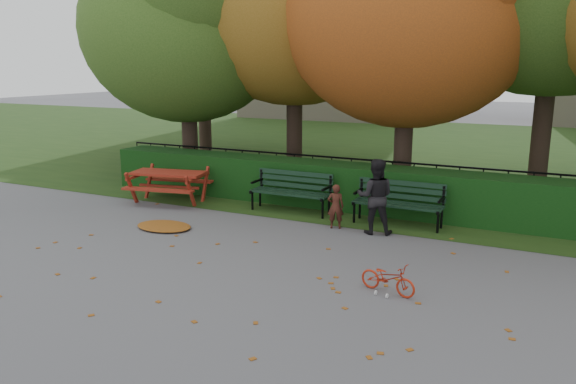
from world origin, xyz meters
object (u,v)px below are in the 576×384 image
at_px(picnic_table, 169,179).
at_px(adult, 375,196).
at_px(bench_right, 399,200).
at_px(bicycle, 388,278).
at_px(bench_left, 292,188).
at_px(tree_a, 190,12).
at_px(child, 336,206).

xyz_separation_m(picnic_table, adult, (5.12, -0.30, 0.16)).
xyz_separation_m(bench_right, bicycle, (0.79, -3.52, -0.30)).
bearing_deg(bench_left, adult, -20.49).
relative_size(picnic_table, adult, 1.33).
height_order(tree_a, adult, tree_a).
xyz_separation_m(bench_right, picnic_table, (-5.38, -0.50, 0.05)).
relative_size(bench_left, bench_right, 1.00).
xyz_separation_m(tree_a, bench_left, (3.89, -1.88, -4.00)).
height_order(tree_a, bicycle, tree_a).
height_order(bench_left, picnic_table, bench_left).
relative_size(bench_right, child, 2.01).
bearing_deg(child, bench_right, -160.45).
distance_m(bench_left, child, 1.57).
bearing_deg(bicycle, tree_a, 65.43).
height_order(tree_a, picnic_table, tree_a).
relative_size(child, adult, 0.61).
height_order(bench_right, bicycle, bench_right).
distance_m(tree_a, bench_left, 5.89).
bearing_deg(child, adult, 162.89).
relative_size(tree_a, bench_left, 4.16).
bearing_deg(tree_a, adult, -23.93).
height_order(bench_left, child, child).
distance_m(bench_right, adult, 0.87).
bearing_deg(child, picnic_table, -22.31).
bearing_deg(picnic_table, child, -15.54).
distance_m(tree_a, bicycle, 9.89).
bearing_deg(bicycle, bench_left, 54.94).
relative_size(bench_left, adult, 1.24).
xyz_separation_m(tree_a, adult, (6.03, -2.68, -3.79)).
distance_m(picnic_table, bicycle, 6.88).
height_order(tree_a, bench_right, tree_a).
distance_m(bench_right, bicycle, 3.62).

